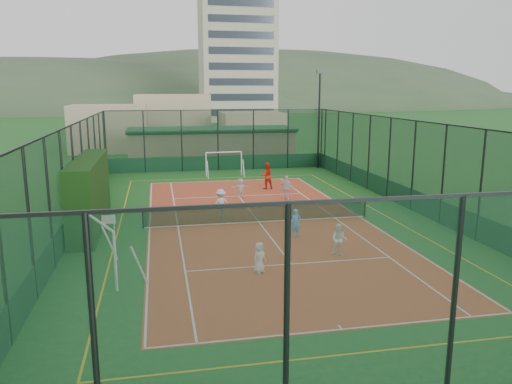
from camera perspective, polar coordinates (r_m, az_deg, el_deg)
ground at (r=25.65m, az=0.31°, el=-3.46°), size 300.00×300.00×0.00m
court_slab at (r=25.65m, az=0.31°, el=-3.45°), size 11.17×23.97×0.01m
tennis_net at (r=25.52m, az=0.31°, el=-2.31°), size 11.67×0.12×1.06m
perimeter_fence at (r=25.11m, az=0.32°, el=2.05°), size 18.12×34.12×5.00m
floodlight_ne at (r=43.12m, az=7.20°, el=8.20°), size 0.60×0.26×8.25m
clubhouse at (r=46.80m, az=-5.09°, el=5.39°), size 15.20×7.20×3.15m
apartment_tower at (r=107.91m, az=-2.22°, el=16.15°), size 15.00×12.00×30.00m
distant_hills at (r=174.45m, az=-9.69°, el=9.39°), size 200.00×60.00×24.00m
hedge_left at (r=25.62m, az=-18.50°, el=-0.16°), size 1.17×7.83×3.43m
white_bench at (r=25.16m, az=-17.37°, el=-3.36°), size 1.47×0.49×0.81m
futsal_goal_near at (r=18.94m, az=-17.32°, el=-6.31°), size 3.32×2.13×2.07m
futsal_goal_far at (r=39.05m, az=-3.68°, el=3.20°), size 2.95×1.02×1.87m
child_near_left at (r=18.63m, az=0.41°, el=-7.50°), size 0.68×0.61×1.16m
child_near_mid at (r=22.98m, az=4.58°, el=-3.57°), size 0.54×0.41×1.32m
child_near_right at (r=20.70m, az=9.49°, el=-5.42°), size 0.81×0.76×1.34m
child_far_left at (r=26.33m, az=-4.05°, el=-1.33°), size 1.13×0.85×1.55m
child_far_right at (r=30.64m, az=3.52°, el=0.49°), size 0.95×0.73×1.50m
child_far_back at (r=31.17m, az=-1.79°, el=0.45°), size 1.15×0.40×1.23m
coach at (r=33.92m, az=1.21°, el=1.88°), size 0.96×0.79×1.81m
tennis_balls at (r=27.26m, az=-0.19°, el=-2.45°), size 5.64×0.52×0.07m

